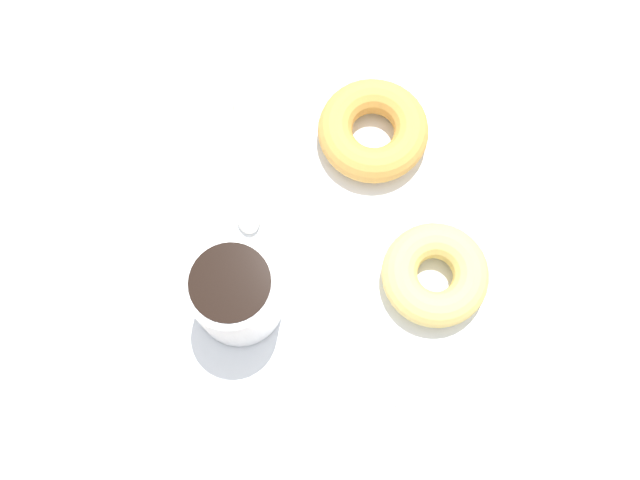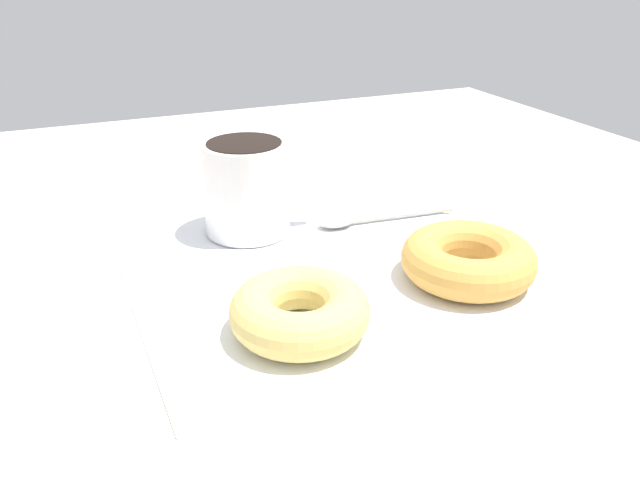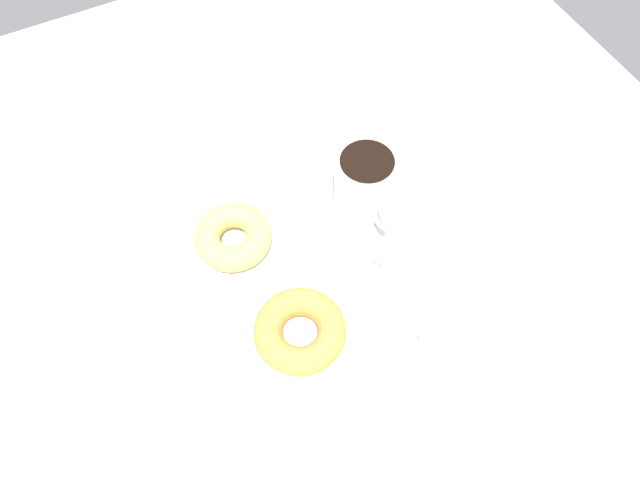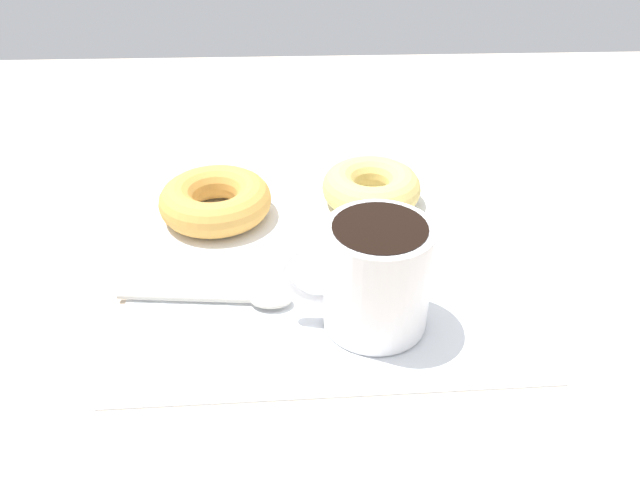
% 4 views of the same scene
% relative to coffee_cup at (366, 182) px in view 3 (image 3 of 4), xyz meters
% --- Properties ---
extents(ground_plane, '(1.20, 1.20, 0.02)m').
position_rel_coffee_cup_xyz_m(ground_plane, '(0.02, -0.09, -0.06)').
color(ground_plane, beige).
extents(napkin, '(0.35, 0.35, 0.00)m').
position_rel_coffee_cup_xyz_m(napkin, '(0.04, -0.09, -0.05)').
color(napkin, white).
rests_on(napkin, ground_plane).
extents(coffee_cup, '(0.12, 0.08, 0.09)m').
position_rel_coffee_cup_xyz_m(coffee_cup, '(0.00, 0.00, 0.00)').
color(coffee_cup, white).
rests_on(coffee_cup, napkin).
extents(donut_near_cup, '(0.11, 0.11, 0.04)m').
position_rel_coffee_cup_xyz_m(donut_near_cup, '(0.14, -0.17, -0.03)').
color(donut_near_cup, gold).
rests_on(donut_near_cup, napkin).
extents(donut_far, '(0.10, 0.10, 0.03)m').
position_rel_coffee_cup_xyz_m(donut_far, '(-0.02, -0.19, -0.03)').
color(donut_far, '#E5C66B').
rests_on(donut_far, napkin).
extents(spoon, '(0.15, 0.03, 0.01)m').
position_rel_coffee_cup_xyz_m(spoon, '(0.11, -0.03, -0.04)').
color(spoon, '#B7B2A8').
rests_on(spoon, napkin).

